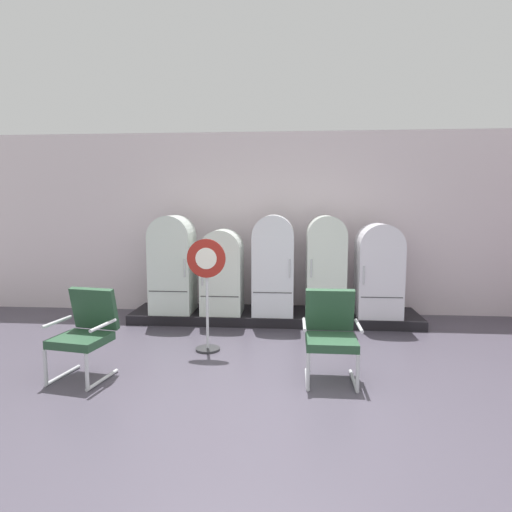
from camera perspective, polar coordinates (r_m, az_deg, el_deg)
name	(u,v)px	position (r m, az deg, el deg)	size (l,w,h in m)	color
ground	(262,406)	(4.41, 0.78, -19.14)	(12.00, 10.00, 0.05)	#443F4B
back_wall	(276,223)	(7.63, 2.63, 4.37)	(11.76, 0.12, 3.14)	silver
display_plinth	(274,316)	(7.22, 2.39, -7.88)	(4.66, 0.95, 0.15)	black
refrigerator_0	(173,261)	(7.17, -10.90, -0.67)	(0.67, 0.63, 1.58)	silver
refrigerator_1	(222,269)	(7.00, -4.47, -1.77)	(0.65, 0.61, 1.36)	silver
refrigerator_2	(273,262)	(6.91, 2.28, -0.77)	(0.65, 0.62, 1.59)	white
refrigerator_3	(326,262)	(6.97, 9.14, -0.81)	(0.60, 0.70, 1.58)	silver
refrigerator_4	(379,268)	(7.07, 15.80, -1.46)	(0.68, 0.66, 1.46)	white
armchair_left	(86,329)	(5.20, -21.46, -8.93)	(0.68, 0.71, 0.97)	silver
armchair_right	(331,331)	(4.86, 9.76, -9.65)	(0.61, 0.63, 0.97)	silver
sign_stand	(207,294)	(5.65, -6.47, -4.99)	(0.50, 0.32, 1.47)	#2D2D30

